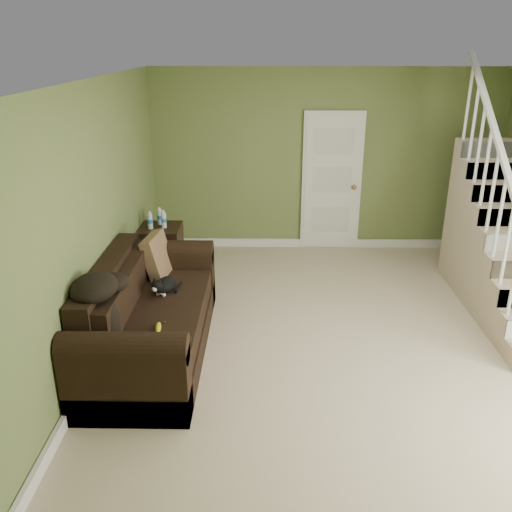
{
  "coord_description": "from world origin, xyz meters",
  "views": [
    {
      "loc": [
        -0.86,
        -5.01,
        2.93
      ],
      "look_at": [
        -0.95,
        0.07,
        0.9
      ],
      "focal_mm": 38.0,
      "sensor_mm": 36.0,
      "label": 1
    }
  ],
  "objects_px": {
    "sofa": "(147,320)",
    "side_table": "(160,250)",
    "banana": "(158,328)",
    "cat": "(165,286)"
  },
  "relations": [
    {
      "from": "sofa",
      "to": "banana",
      "type": "relative_size",
      "value": 12.82
    },
    {
      "from": "sofa",
      "to": "cat",
      "type": "relative_size",
      "value": 5.14
    },
    {
      "from": "side_table",
      "to": "banana",
      "type": "xyz_separation_m",
      "value": [
        0.44,
        -2.4,
        0.19
      ]
    },
    {
      "from": "side_table",
      "to": "cat",
      "type": "height_order",
      "value": "side_table"
    },
    {
      "from": "banana",
      "to": "sofa",
      "type": "bearing_deg",
      "value": 107.39
    },
    {
      "from": "side_table",
      "to": "cat",
      "type": "xyz_separation_m",
      "value": [
        0.37,
        -1.64,
        0.25
      ]
    },
    {
      "from": "side_table",
      "to": "banana",
      "type": "distance_m",
      "value": 2.45
    },
    {
      "from": "side_table",
      "to": "cat",
      "type": "bearing_deg",
      "value": -77.32
    },
    {
      "from": "sofa",
      "to": "side_table",
      "type": "relative_size",
      "value": 2.64
    },
    {
      "from": "sofa",
      "to": "side_table",
      "type": "height_order",
      "value": "sofa"
    }
  ]
}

